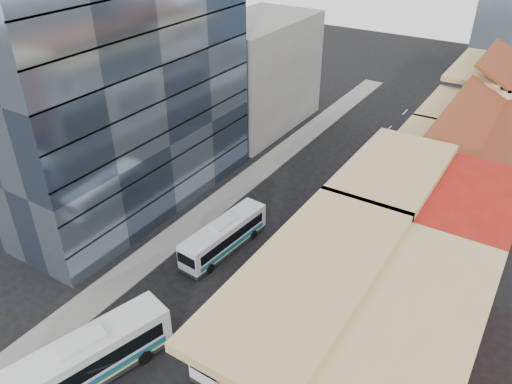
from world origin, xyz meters
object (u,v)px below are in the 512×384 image
Objects in this scene: office_tower at (111,55)px; bus_left_near at (85,360)px; bus_left_far at (224,236)px; bus_right at (260,313)px.

office_tower is 2.57× the size of bus_left_near.
bus_left_far is (-0.46, 16.12, -0.34)m from bus_left_near.
office_tower is at bearing 158.64° from bus_right.
bus_left_near reaches higher than bus_left_far.
bus_left_far is at bearing 107.26° from bus_left_near.
bus_right reaches higher than bus_left_far.
bus_right is (7.85, -6.65, 0.46)m from bus_left_far.
bus_left_near is 0.94× the size of bus_right.
bus_left_far is at bearing 141.01° from bus_right.
bus_left_near is (13.87, -18.35, -13.13)m from office_tower.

